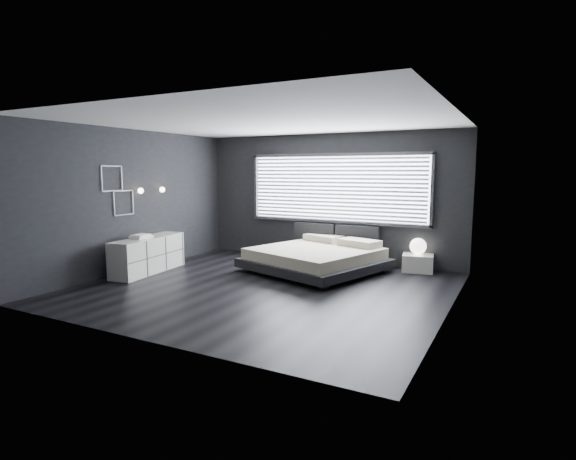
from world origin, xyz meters
The scene contains 12 objects.
room centered at (0.00, 0.00, 1.40)m, with size 6.04×6.00×2.80m.
window centered at (0.20, 2.70, 1.61)m, with size 4.14×0.09×1.52m.
headboard centered at (0.23, 2.64, 0.57)m, with size 1.96×0.16×0.52m.
sconce_near centered at (-2.88, 0.05, 1.60)m, with size 0.18×0.11×0.11m.
sconce_far centered at (-2.88, 0.65, 1.60)m, with size 0.18×0.11×0.11m.
wall_art_upper centered at (-2.98, -0.55, 1.85)m, with size 0.01×0.48×0.48m.
wall_art_lower centered at (-2.98, -0.30, 1.38)m, with size 0.01×0.48×0.48m.
bed centered at (0.25, 1.59, 0.28)m, with size 2.88×2.81×0.60m.
nightstand centered at (2.05, 2.50, 0.17)m, with size 0.59×0.49×0.34m, color silver.
orb_lamp centered at (2.04, 2.53, 0.50)m, with size 0.32×0.32×0.32m, color white.
dresser centered at (-2.65, -0.05, 0.35)m, with size 0.69×1.79×0.70m.
book_stack centered at (-2.67, -0.19, 0.73)m, with size 0.29×0.38×0.08m.
Camera 1 is at (3.86, -6.46, 2.00)m, focal length 28.00 mm.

